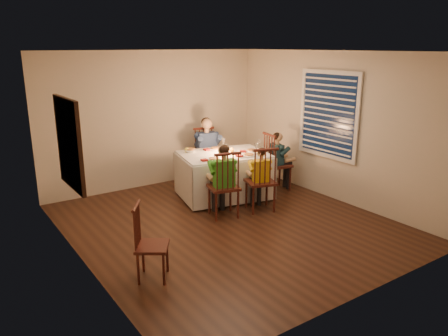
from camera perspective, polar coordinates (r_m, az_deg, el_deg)
ground at (r=6.86m, az=0.57°, el=-7.26°), size 5.00×5.00×0.00m
wall_left at (r=5.53m, az=-18.87°, el=0.39°), size 0.02×5.00×2.60m
wall_right at (r=7.95m, az=14.06°, el=5.27°), size 0.02×5.00×2.60m
wall_back at (r=8.60m, az=-9.07°, el=6.31°), size 4.50×0.02×2.60m
ceiling at (r=6.32m, az=0.63°, el=15.00°), size 5.00×5.00×0.00m
dining_table at (r=7.86m, az=-0.00°, el=0.25°), size 1.77×1.44×0.78m
chair_adult at (r=8.81m, az=-2.16°, el=-1.98°), size 0.53×0.52×1.11m
chair_near_left at (r=7.16m, az=-0.07°, el=-6.26°), size 0.55×0.53×1.11m
chair_near_right at (r=7.44m, az=4.70°, el=-5.44°), size 0.57×0.56×1.11m
chair_end at (r=8.50m, az=6.89°, el=-2.77°), size 0.50×0.52×1.11m
chair_extra at (r=5.45m, az=-9.15°, el=-13.98°), size 0.52×0.53×0.94m
adult at (r=8.81m, az=-2.16°, el=-1.98°), size 0.58×0.55×1.32m
child_green at (r=7.16m, az=-0.07°, el=-6.26°), size 0.51×0.49×1.20m
child_yellow at (r=7.44m, az=4.70°, el=-5.44°), size 0.45×0.43×1.09m
child_teal at (r=8.50m, az=6.89°, el=-2.77°), size 0.40×0.43×1.12m
setting_adult at (r=8.11m, az=-1.07°, el=2.50°), size 0.31×0.31×0.02m
setting_green at (r=7.37m, az=-1.28°, el=1.14°), size 0.31×0.31×0.02m
setting_yellow at (r=7.65m, az=3.25°, el=1.68°), size 0.31×0.31×0.02m
setting_teal at (r=7.99m, az=3.67°, el=2.27°), size 0.31×0.31×0.02m
candle_left at (r=7.76m, az=-0.53°, el=2.21°), size 0.06×0.06×0.10m
candle_right at (r=7.81m, az=0.44°, el=2.30°), size 0.06×0.06×0.10m
squash at (r=7.90m, az=-4.87°, el=2.35°), size 0.09×0.09×0.09m
orange_fruit at (r=7.91m, az=1.03°, el=2.38°), size 0.08×0.08×0.08m
serving_bowl at (r=7.92m, az=-4.45°, el=2.26°), size 0.29×0.29×0.05m
wall_mirror at (r=5.77m, az=-19.57°, el=3.00°), size 0.06×0.95×1.15m
window_blinds at (r=7.95m, az=13.40°, el=6.77°), size 0.07×1.34×1.54m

